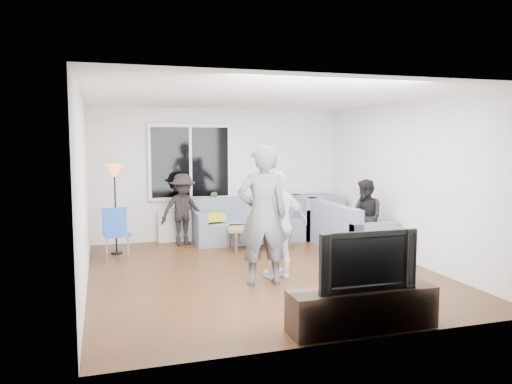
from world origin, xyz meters
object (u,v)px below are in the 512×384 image
object	(u,v)px
coffee_table	(259,238)
side_chair	(117,235)
player_right	(279,225)
tv_console	(362,309)
spectator_right	(365,218)
player_left	(263,215)
sofa_right_section	(348,226)
television	(363,259)
spectator_back	(183,210)
floor_lamp	(115,209)
sofa_back_section	(253,219)

from	to	relation	value
coffee_table	side_chair	distance (m)	2.52
player_right	tv_console	world-z (taller)	player_right
side_chair	spectator_right	distance (m)	4.17
side_chair	player_right	xyz separation A→B (m)	(2.19, -1.74, 0.35)
coffee_table	player_right	xyz separation A→B (m)	(-0.31, -1.94, 0.58)
tv_console	player_left	bearing A→B (deg)	104.44
sofa_right_section	coffee_table	world-z (taller)	sofa_right_section
player_left	side_chair	bearing A→B (deg)	-40.83
coffee_table	player_right	distance (m)	2.04
sofa_right_section	side_chair	bearing A→B (deg)	85.97
spectator_right	player_right	bearing A→B (deg)	-67.64
side_chair	television	distance (m)	4.54
player_left	spectator_back	size ratio (longest dim) A/B	1.42
coffee_table	spectator_right	world-z (taller)	spectator_right
tv_console	floor_lamp	bearing A→B (deg)	118.10
spectator_back	television	xyz separation A→B (m)	(1.13, -4.80, 0.08)
player_right	spectator_right	world-z (taller)	player_right
sofa_right_section	player_left	xyz separation A→B (m)	(-2.20, -1.69, 0.54)
spectator_right	tv_console	distance (m)	3.46
side_chair	spectator_right	bearing A→B (deg)	-22.31
sofa_back_section	sofa_right_section	xyz separation A→B (m)	(1.47, -1.19, 0.00)
sofa_right_section	television	size ratio (longest dim) A/B	1.84
coffee_table	floor_lamp	distance (m)	2.60
sofa_back_section	spectator_right	world-z (taller)	spectator_right
sofa_back_section	floor_lamp	world-z (taller)	floor_lamp
floor_lamp	spectator_back	world-z (taller)	floor_lamp
sofa_back_section	tv_console	distance (m)	4.78
coffee_table	floor_lamp	xyz separation A→B (m)	(-2.51, 0.35, 0.58)
player_left	tv_console	distance (m)	2.09
sofa_back_section	coffee_table	world-z (taller)	sofa_back_section
side_chair	spectator_back	distance (m)	1.56
sofa_right_section	spectator_back	size ratio (longest dim) A/B	1.48
coffee_table	floor_lamp	world-z (taller)	floor_lamp
coffee_table	side_chair	xyz separation A→B (m)	(-2.51, -0.19, 0.23)
floor_lamp	spectator_right	world-z (taller)	floor_lamp
sofa_right_section	coffee_table	xyz separation A→B (m)	(-1.56, 0.48, -0.22)
sofa_right_section	television	world-z (taller)	television
tv_console	television	world-z (taller)	television
floor_lamp	sofa_back_section	bearing A→B (deg)	7.80
coffee_table	spectator_right	bearing A→B (deg)	-34.77
side_chair	tv_console	bearing A→B (deg)	-68.61
sofa_back_section	television	xyz separation A→B (m)	(-0.24, -4.77, 0.33)
player_right	television	xyz separation A→B (m)	(0.16, -2.13, -0.02)
sofa_back_section	tv_console	bearing A→B (deg)	-92.87
side_chair	spectator_back	bearing A→B (deg)	27.06
spectator_right	television	size ratio (longest dim) A/B	1.21
floor_lamp	television	xyz separation A→B (m)	(2.36, -4.41, -0.03)
coffee_table	television	bearing A→B (deg)	-92.09
sofa_right_section	side_chair	xyz separation A→B (m)	(-4.07, 0.29, 0.01)
coffee_table	spectator_back	bearing A→B (deg)	150.02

